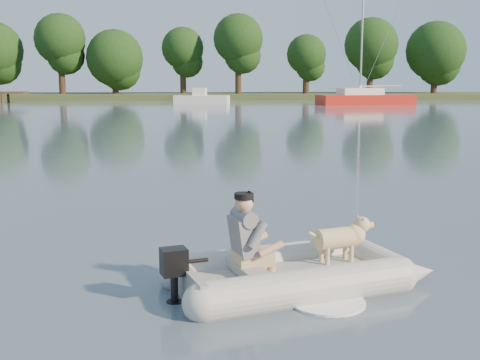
{
  "coord_description": "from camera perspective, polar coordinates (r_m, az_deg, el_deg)",
  "views": [
    {
      "loc": [
        -0.28,
        -6.9,
        2.35
      ],
      "look_at": [
        0.3,
        2.44,
        0.75
      ],
      "focal_mm": 45.0,
      "sensor_mm": 36.0,
      "label": 1
    }
  ],
  "objects": [
    {
      "name": "dinghy",
      "position": [
        6.86,
        5.33,
        -5.96
      ],
      "size": [
        5.02,
        4.4,
        1.2
      ],
      "primitive_type": null,
      "rotation": [
        0.0,
        0.0,
        0.31
      ],
      "color": "#AAABA5",
      "rests_on": "water"
    },
    {
      "name": "man",
      "position": [
        6.62,
        0.52,
        -5.02
      ],
      "size": [
        0.75,
        0.7,
        0.92
      ],
      "primitive_type": null,
      "rotation": [
        0.0,
        0.0,
        0.31
      ],
      "color": "slate",
      "rests_on": "dinghy"
    },
    {
      "name": "shore_bank",
      "position": [
        68.93,
        -3.36,
        7.92
      ],
      "size": [
        160.0,
        12.0,
        0.7
      ],
      "primitive_type": "cube",
      "color": "#47512D",
      "rests_on": "water"
    },
    {
      "name": "outboard_motor",
      "position": [
        6.45,
        -6.26,
        -9.2
      ],
      "size": [
        0.41,
        0.35,
        0.67
      ],
      "primitive_type": null,
      "rotation": [
        0.0,
        0.0,
        0.31
      ],
      "color": "black",
      "rests_on": "dinghy"
    },
    {
      "name": "treeline",
      "position": [
        68.17,
        -6.6,
        12.25
      ],
      "size": [
        71.02,
        7.35,
        9.27
      ],
      "color": "#332316",
      "rests_on": "shore_bank"
    },
    {
      "name": "motorboat",
      "position": [
        54.64,
        -3.65,
        8.21
      ],
      "size": [
        5.31,
        2.9,
        2.13
      ],
      "primitive_type": null,
      "rotation": [
        0.0,
        0.0,
        -0.2
      ],
      "color": "white",
      "rests_on": "water"
    },
    {
      "name": "water",
      "position": [
        7.29,
        -1.18,
        -9.08
      ],
      "size": [
        160.0,
        160.0,
        0.0
      ],
      "primitive_type": "plane",
      "color": "slate",
      "rests_on": "ground"
    },
    {
      "name": "dog",
      "position": [
        7.17,
        9.15,
        -5.82
      ],
      "size": [
        0.85,
        0.51,
        0.53
      ],
      "primitive_type": null,
      "rotation": [
        0.0,
        0.0,
        0.31
      ],
      "color": "tan",
      "rests_on": "dinghy"
    },
    {
      "name": "sailboat",
      "position": [
        54.83,
        11.73,
        7.57
      ],
      "size": [
        8.9,
        4.09,
        11.79
      ],
      "rotation": [
        0.0,
        0.0,
        0.18
      ],
      "color": "#B31F14",
      "rests_on": "water"
    }
  ]
}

